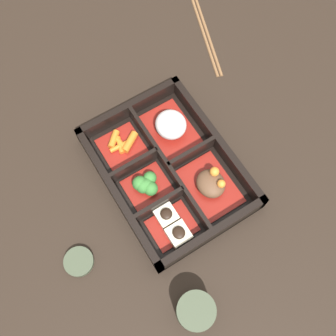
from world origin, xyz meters
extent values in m
plane|color=black|center=(0.00, 0.00, 0.00)|extent=(3.00, 3.00, 0.00)
cube|color=black|center=(0.00, 0.00, 0.01)|extent=(0.33, 0.24, 0.01)
cube|color=black|center=(0.00, -0.12, 0.02)|extent=(0.33, 0.01, 0.05)
cube|color=black|center=(0.00, 0.12, 0.02)|extent=(0.33, 0.01, 0.05)
cube|color=black|center=(-0.16, 0.00, 0.02)|extent=(0.01, 0.24, 0.05)
cube|color=black|center=(0.16, 0.00, 0.02)|extent=(0.01, 0.24, 0.05)
cube|color=black|center=(0.00, 0.00, 0.02)|extent=(0.30, 0.01, 0.05)
cube|color=black|center=(-0.04, -0.05, 0.02)|extent=(0.01, 0.11, 0.05)
cube|color=black|center=(0.06, -0.05, 0.02)|extent=(0.01, 0.11, 0.05)
cube|color=black|center=(0.00, 0.05, 0.02)|extent=(0.01, 0.11, 0.05)
cube|color=maroon|center=(-0.07, 0.05, 0.01)|extent=(0.13, 0.09, 0.01)
ellipsoid|color=silver|center=(-0.07, 0.05, 0.04)|extent=(0.07, 0.06, 0.05)
cube|color=maroon|center=(0.07, 0.05, 0.01)|extent=(0.13, 0.09, 0.01)
ellipsoid|color=brown|center=(0.07, 0.05, 0.03)|extent=(0.06, 0.06, 0.03)
sphere|color=orange|center=(0.09, 0.06, 0.05)|extent=(0.02, 0.02, 0.02)
sphere|color=orange|center=(0.06, 0.07, 0.05)|extent=(0.02, 0.02, 0.02)
cube|color=maroon|center=(-0.09, -0.05, 0.01)|extent=(0.09, 0.09, 0.01)
cylinder|color=orange|center=(-0.10, -0.06, 0.02)|extent=(0.04, 0.02, 0.01)
cylinder|color=orange|center=(-0.10, -0.05, 0.02)|extent=(0.05, 0.02, 0.01)
cylinder|color=orange|center=(-0.09, -0.04, 0.02)|extent=(0.04, 0.05, 0.02)
cylinder|color=orange|center=(-0.10, -0.06, 0.02)|extent=(0.01, 0.04, 0.01)
cylinder|color=orange|center=(-0.11, -0.06, 0.02)|extent=(0.04, 0.04, 0.01)
cube|color=maroon|center=(0.01, -0.05, 0.01)|extent=(0.08, 0.09, 0.01)
sphere|color=#387A33|center=(0.00, -0.06, 0.03)|extent=(0.02, 0.02, 0.02)
sphere|color=#387A33|center=(0.01, -0.06, 0.03)|extent=(0.03, 0.03, 0.03)
sphere|color=#387A33|center=(0.01, -0.06, 0.03)|extent=(0.03, 0.03, 0.03)
sphere|color=#387A33|center=(0.00, -0.04, 0.03)|extent=(0.03, 0.03, 0.03)
sphere|color=#387A33|center=(0.02, -0.05, 0.03)|extent=(0.03, 0.03, 0.03)
sphere|color=#387A33|center=(0.00, -0.06, 0.03)|extent=(0.03, 0.03, 0.03)
cube|color=maroon|center=(0.10, -0.05, 0.01)|extent=(0.07, 0.09, 0.01)
cube|color=beige|center=(0.08, -0.05, 0.02)|extent=(0.04, 0.04, 0.02)
ellipsoid|color=black|center=(0.08, -0.05, 0.04)|extent=(0.02, 0.02, 0.01)
cube|color=beige|center=(0.12, -0.05, 0.03)|extent=(0.04, 0.04, 0.02)
ellipsoid|color=black|center=(0.12, -0.05, 0.04)|extent=(0.02, 0.02, 0.01)
cylinder|color=#424C38|center=(0.25, -0.10, 0.03)|extent=(0.07, 0.07, 0.06)
cylinder|color=#597A38|center=(0.25, -0.10, 0.05)|extent=(0.06, 0.06, 0.01)
cylinder|color=brown|center=(-0.25, 0.26, 0.00)|extent=(0.22, 0.08, 0.01)
cylinder|color=brown|center=(-0.24, 0.27, 0.00)|extent=(0.22, 0.08, 0.01)
cylinder|color=#424C38|center=(0.07, -0.24, 0.01)|extent=(0.06, 0.06, 0.01)
cylinder|color=black|center=(0.07, -0.24, 0.01)|extent=(0.04, 0.04, 0.00)
camera|label=1|loc=(0.25, -0.15, 0.75)|focal=42.00mm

